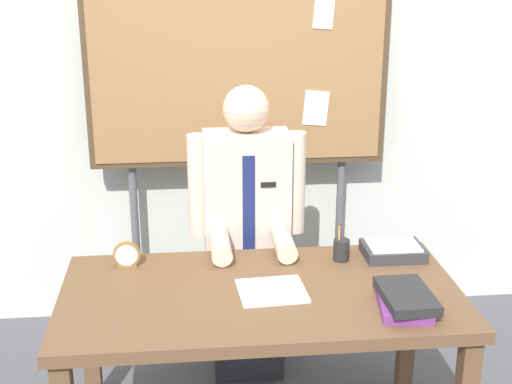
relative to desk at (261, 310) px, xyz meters
name	(u,v)px	position (x,y,z in m)	size (l,w,h in m)	color
back_wall	(235,81)	(0.00, 1.30, 0.70)	(6.40, 0.08, 2.70)	silver
desk	(261,310)	(0.00, 0.00, 0.00)	(1.59, 0.83, 0.74)	brown
person	(247,245)	(0.00, 0.62, 0.02)	(0.55, 0.56, 1.45)	#2D2D33
bulletin_board	(238,69)	(0.00, 1.10, 0.79)	(1.55, 0.09, 2.00)	#4C3823
book_stack	(405,300)	(0.52, -0.21, 0.13)	(0.22, 0.30, 0.07)	#72337F
open_notebook	(272,291)	(0.04, -0.02, 0.09)	(0.26, 0.23, 0.01)	white
desk_clock	(127,256)	(-0.54, 0.28, 0.14)	(0.11, 0.04, 0.11)	olive
pen_holder	(341,250)	(0.38, 0.26, 0.14)	(0.07, 0.07, 0.16)	#262626
paper_tray	(393,250)	(0.62, 0.27, 0.12)	(0.26, 0.20, 0.06)	#333338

